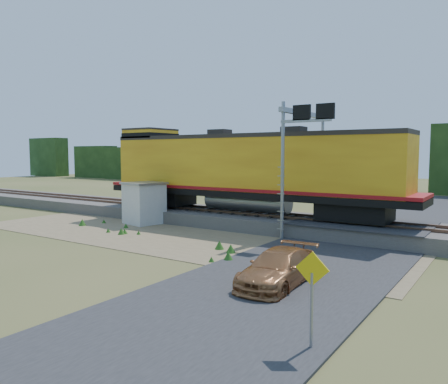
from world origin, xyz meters
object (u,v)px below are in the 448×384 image
Objects in this scene: road_sign at (312,288)px; locomotive at (243,169)px; shed at (144,203)px; car at (278,268)px; signal_gantry at (306,138)px.

locomotive is at bearing 126.49° from road_sign.
locomotive is 6.85m from shed.
road_sign is at bearing -57.02° from car.
locomotive reaches higher than road_sign.
locomotive is 2.89× the size of signal_gantry.
signal_gantry reaches higher than shed.
locomotive is 8.99× the size of road_sign.
locomotive is at bearing 39.36° from shed.
shed is 0.64× the size of car.
shed is 1.17× the size of road_sign.
locomotive is 4.94× the size of car.
signal_gantry is at bearing -8.47° from locomotive.
shed reaches higher than road_sign.
signal_gantry is 3.11× the size of road_sign.
signal_gantry reaches higher than road_sign.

